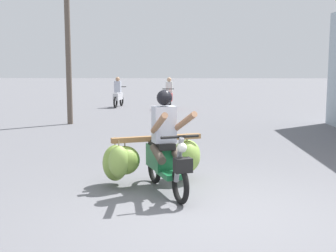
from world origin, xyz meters
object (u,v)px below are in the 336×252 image
at_px(motorbike_distant_ahead_right, 118,95).
at_px(motorbike_distant_ahead_left, 169,96).
at_px(utility_pole, 68,31).
at_px(motorbike_main_loaded, 156,155).

bearing_deg(motorbike_distant_ahead_right, motorbike_distant_ahead_left, -16.96).
distance_m(motorbike_distant_ahead_right, utility_pole, 6.51).
bearing_deg(motorbike_distant_ahead_left, utility_pole, -121.16).
distance_m(motorbike_main_loaded, motorbike_distant_ahead_left, 12.88).
bearing_deg(motorbike_distant_ahead_left, motorbike_distant_ahead_right, 163.04).
distance_m(motorbike_main_loaded, motorbike_distant_ahead_right, 13.83).
bearing_deg(motorbike_distant_ahead_right, utility_pole, -97.44).
height_order(motorbike_main_loaded, motorbike_distant_ahead_right, motorbike_main_loaded).
xyz_separation_m(motorbike_main_loaded, motorbike_distant_ahead_right, (-2.50, 13.61, 0.06)).
relative_size(motorbike_distant_ahead_left, utility_pole, 0.27).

